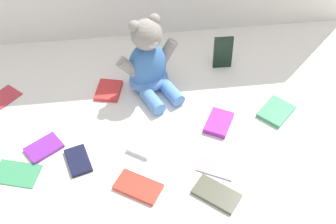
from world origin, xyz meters
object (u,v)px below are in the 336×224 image
book_case_9 (216,194)px  book_case_7 (219,123)px  book_case_6 (138,187)px  book_case_1 (147,140)px  book_case_2 (16,173)px  book_case_11 (216,167)px  teddy_bear (149,64)px  book_case_13 (109,90)px  book_case_4 (44,148)px  book_case_0 (78,160)px  book_case_5 (276,111)px  book_case_10 (223,52)px  book_case_8 (4,97)px

book_case_9 → book_case_7: bearing=27.1°
book_case_6 → book_case_1: bearing=19.1°
book_case_2 → book_case_11: size_ratio=1.20×
book_case_2 → book_case_6: bearing=-87.9°
teddy_bear → book_case_6: (-0.07, -0.43, -0.10)m
book_case_11 → book_case_13: (-0.32, 0.38, 0.00)m
book_case_4 → book_case_13: bearing=-75.7°
teddy_bear → book_case_9: teddy_bear is taller
book_case_0 → book_case_11: (0.43, -0.08, -0.00)m
book_case_6 → book_case_13: 0.43m
teddy_bear → book_case_4: bearing=-169.9°
book_case_5 → book_case_13: (-0.57, 0.18, -0.00)m
book_case_0 → book_case_1: 0.23m
book_case_10 → book_case_13: (-0.44, -0.09, -0.06)m
book_case_10 → book_case_11: 0.49m
book_case_11 → teddy_bear: bearing=51.5°
book_case_4 → book_case_11: 0.55m
book_case_13 → book_case_4: bearing=62.6°
book_case_10 → book_case_13: size_ratio=1.23×
book_case_8 → book_case_9: 0.84m
teddy_bear → book_case_4: (-0.36, -0.25, -0.10)m
book_case_1 → book_case_13: 0.27m
book_case_1 → book_case_10: 0.47m
book_case_8 → book_case_11: (0.70, -0.39, 0.00)m
book_case_0 → book_case_11: 0.43m
book_case_13 → book_case_10: bearing=-153.5°
book_case_0 → book_case_9: (0.41, -0.17, -0.00)m
book_case_0 → book_case_1: bearing=177.7°
book_case_4 → book_case_5: book_case_5 is taller
teddy_bear → book_case_13: (-0.15, -0.01, -0.10)m
teddy_bear → book_case_6: bearing=-124.0°
book_case_6 → book_case_7: (0.29, 0.22, 0.00)m
book_case_0 → book_case_10: 0.67m
book_case_2 → book_case_7: (0.66, 0.12, 0.01)m
teddy_bear → book_case_8: (-0.52, 0.01, -0.10)m
teddy_bear → book_case_1: teddy_bear is taller
book_case_2 → book_case_1: bearing=-62.4°
book_case_1 → book_case_10: bearing=-99.1°
book_case_0 → book_case_6: size_ratio=0.79×
book_case_10 → book_case_11: book_case_10 is taller
teddy_bear → book_case_6: teddy_bear is taller
book_case_4 → book_case_11: (0.54, -0.14, -0.00)m
book_case_4 → book_case_5: bearing=-119.4°
book_case_4 → book_case_6: (0.29, -0.18, 0.00)m
book_case_5 → book_case_9: bearing=94.0°
book_case_1 → book_case_10: book_case_10 is taller
book_case_0 → book_case_5: book_case_5 is taller
book_case_5 → book_case_9: size_ratio=0.88×
book_case_5 → book_case_11: 0.32m
book_case_2 → book_case_9: bearing=-87.3°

